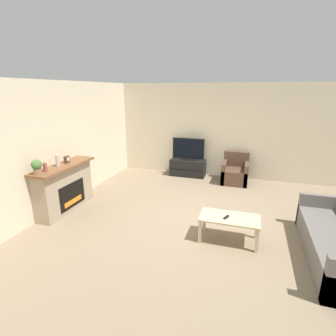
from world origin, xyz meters
name	(u,v)px	position (x,y,z in m)	size (l,w,h in m)	color
ground_plane	(199,221)	(0.00, 0.00, 0.00)	(24.00, 24.00, 0.00)	#89755B
wall_back	(221,131)	(0.00, 3.02, 1.35)	(12.00, 0.06, 2.70)	beige
wall_left	(63,145)	(-3.07, 0.00, 1.35)	(0.06, 12.00, 2.70)	beige
fireplace	(64,187)	(-2.85, -0.37, 0.52)	(0.49, 1.57, 1.01)	tan
mantel_vase_left	(45,167)	(-2.83, -0.84, 1.10)	(0.08, 0.08, 0.18)	#994C3D
mantel_vase_centre_left	(58,160)	(-2.83, -0.48, 1.14)	(0.08, 0.08, 0.26)	beige
mantel_clock	(67,159)	(-2.83, -0.21, 1.09)	(0.08, 0.11, 0.15)	brown
potted_plant	(37,166)	(-2.83, -1.03, 1.17)	(0.19, 0.19, 0.28)	#936B4C
tv_stand	(188,168)	(-0.88, 2.73, 0.25)	(1.04, 0.45, 0.50)	black
tv	(188,150)	(-0.88, 2.72, 0.80)	(0.95, 0.18, 0.65)	black
armchair	(235,173)	(0.52, 2.55, 0.28)	(0.70, 0.76, 0.83)	brown
coffee_table	(229,220)	(0.62, -0.55, 0.38)	(1.00, 0.52, 0.45)	#CCB289
remote	(226,217)	(0.57, -0.59, 0.46)	(0.09, 0.15, 0.02)	black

